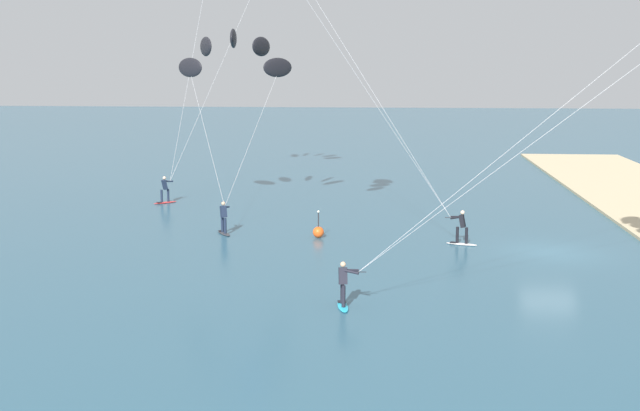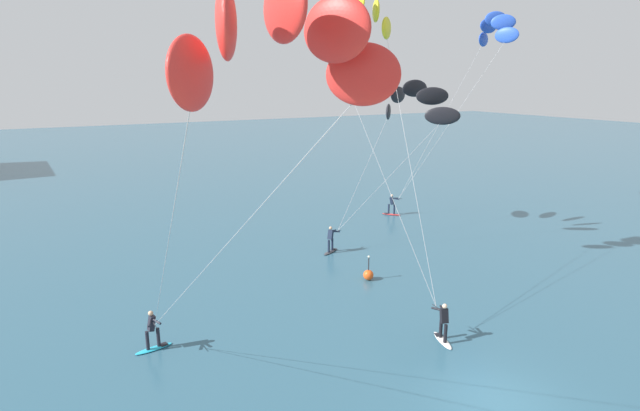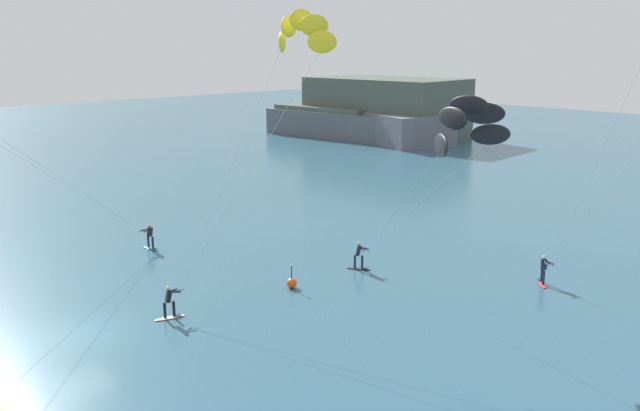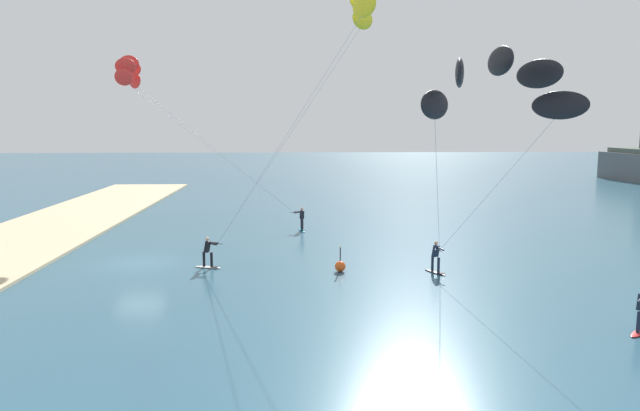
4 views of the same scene
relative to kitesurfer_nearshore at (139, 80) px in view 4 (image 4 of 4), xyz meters
The scene contains 5 objects.
ground_plane 13.88m from the kitesurfer_nearshore, 12.24° to the left, with size 240.00×240.00×0.00m, color #2D566B.
kitesurfer_nearshore is the anchor object (origin of this frame).
kitesurfer_mid_water 17.49m from the kitesurfer_nearshore, 51.63° to the left, with size 4.65×9.72×14.71m.
kitesurfer_far_out 25.71m from the kitesurfer_nearshore, 45.56° to the left, with size 8.60×6.75×10.52m.
marker_buoy 19.83m from the kitesurfer_nearshore, 49.25° to the left, with size 0.56×0.56×1.38m.
Camera 4 is at (31.27, 8.75, 7.65)m, focal length 32.31 mm.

